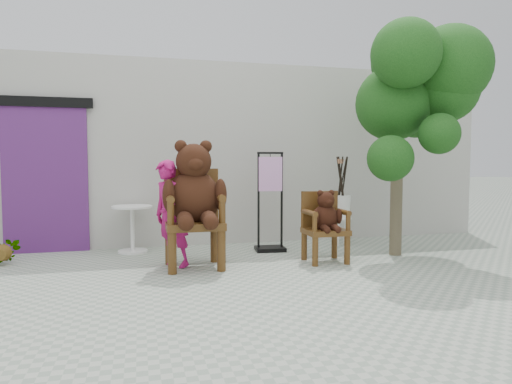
% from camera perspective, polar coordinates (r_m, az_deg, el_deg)
% --- Properties ---
extents(ground_plane, '(60.00, 60.00, 0.00)m').
position_cam_1_polar(ground_plane, '(5.28, 4.32, -11.22)').
color(ground_plane, '#9DA392').
rests_on(ground_plane, ground).
extents(back_wall, '(9.00, 1.00, 3.00)m').
position_cam_1_polar(back_wall, '(8.10, -2.72, 4.74)').
color(back_wall, '#B3B1A8').
rests_on(back_wall, ground).
extents(doorway, '(1.40, 0.11, 2.33)m').
position_cam_1_polar(doorway, '(7.53, -24.81, 1.91)').
color(doorway, '#572266').
rests_on(doorway, ground).
extents(chair_big, '(0.81, 0.86, 1.64)m').
position_cam_1_polar(chair_big, '(5.90, -7.77, -0.59)').
color(chair_big, '#42270E').
rests_on(chair_big, ground).
extents(chair_small, '(0.55, 0.53, 0.99)m').
position_cam_1_polar(chair_small, '(6.30, 8.57, -3.35)').
color(chair_small, '#42270E').
rests_on(chair_small, ground).
extents(person, '(0.58, 0.60, 1.39)m').
position_cam_1_polar(person, '(5.94, -10.50, -2.77)').
color(person, '#A8145F').
rests_on(person, ground).
extents(cafe_table, '(0.60, 0.60, 0.70)m').
position_cam_1_polar(cafe_table, '(7.13, -15.20, -3.79)').
color(cafe_table, white).
rests_on(cafe_table, ground).
extents(display_stand, '(0.48, 0.39, 1.51)m').
position_cam_1_polar(display_stand, '(6.98, 1.78, -2.63)').
color(display_stand, black).
rests_on(display_stand, ground).
extents(stool_bucket, '(0.32, 0.32, 1.45)m').
position_cam_1_polar(stool_bucket, '(7.62, 10.67, -1.72)').
color(stool_bucket, white).
rests_on(stool_bucket, ground).
extents(tree, '(1.90, 1.85, 3.27)m').
position_cam_1_polar(tree, '(7.08, 19.79, 12.20)').
color(tree, '#463C2A').
rests_on(tree, ground).
extents(potted_plant, '(0.35, 0.31, 0.39)m').
position_cam_1_polar(potted_plant, '(7.00, -28.90, -6.32)').
color(potted_plant, '#0E350E').
rests_on(potted_plant, ground).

